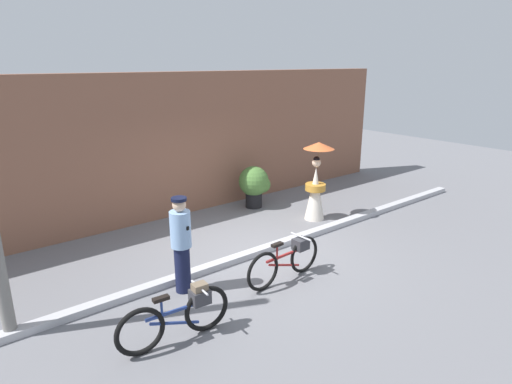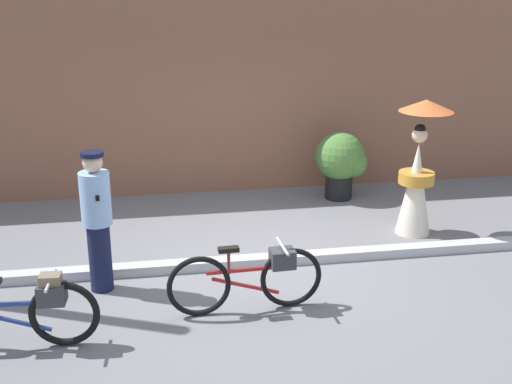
{
  "view_description": "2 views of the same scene",
  "coord_description": "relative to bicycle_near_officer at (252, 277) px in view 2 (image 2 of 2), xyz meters",
  "views": [
    {
      "loc": [
        -4.98,
        -6.19,
        3.71
      ],
      "look_at": [
        0.24,
        0.38,
        1.17
      ],
      "focal_mm": 30.37,
      "sensor_mm": 36.0,
      "label": 1
    },
    {
      "loc": [
        -1.29,
        -7.48,
        3.5
      ],
      "look_at": [
        0.03,
        0.29,
        0.87
      ],
      "focal_mm": 46.44,
      "sensor_mm": 36.0,
      "label": 2
    }
  ],
  "objects": [
    {
      "name": "person_with_parasol",
      "position": [
        2.62,
        1.85,
        0.53
      ],
      "size": [
        0.73,
        0.73,
        1.89
      ],
      "color": "silver",
      "rests_on": "ground_plane"
    },
    {
      "name": "building_wall",
      "position": [
        0.26,
        4.37,
        1.34
      ],
      "size": [
        14.0,
        0.4,
        3.47
      ],
      "primitive_type": "cube",
      "color": "brown",
      "rests_on": "ground_plane"
    },
    {
      "name": "person_officer",
      "position": [
        -1.63,
        0.79,
        0.48
      ],
      "size": [
        0.34,
        0.38,
        1.65
      ],
      "color": "#141938",
      "rests_on": "ground_plane"
    },
    {
      "name": "bicycle_far_side",
      "position": [
        -2.32,
        -0.37,
        0.01
      ],
      "size": [
        1.66,
        0.48,
        0.77
      ],
      "color": "black",
      "rests_on": "ground_plane"
    },
    {
      "name": "bicycle_near_officer",
      "position": [
        0.0,
        0.0,
        0.0
      ],
      "size": [
        1.7,
        0.48,
        0.76
      ],
      "color": "black",
      "rests_on": "ground_plane"
    },
    {
      "name": "potted_plant_by_door",
      "position": [
        2.03,
        3.47,
        0.24
      ],
      "size": [
        0.8,
        0.78,
        1.1
      ],
      "color": "black",
      "rests_on": "ground_plane"
    },
    {
      "name": "sidewalk_curb",
      "position": [
        0.26,
        1.13,
        -0.33
      ],
      "size": [
        14.0,
        0.2,
        0.12
      ],
      "primitive_type": "cube",
      "color": "#B2B2B7",
      "rests_on": "ground_plane"
    },
    {
      "name": "ground_plane",
      "position": [
        0.26,
        1.13,
        -0.39
      ],
      "size": [
        30.0,
        30.0,
        0.0
      ],
      "primitive_type": "plane",
      "color": "slate"
    }
  ]
}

